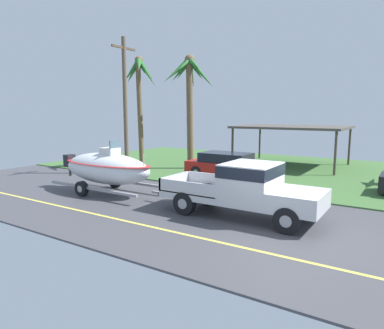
# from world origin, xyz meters

# --- Properties ---
(ground) EXTENTS (36.00, 22.00, 0.11)m
(ground) POSITION_xyz_m (0.00, 8.38, -0.01)
(ground) COLOR #424247
(pickup_truck_towing) EXTENTS (5.74, 1.98, 1.87)m
(pickup_truck_towing) POSITION_xyz_m (-1.07, 0.73, 1.04)
(pickup_truck_towing) COLOR silver
(pickup_truck_towing) RESTS_ON ground
(boat_on_trailer) EXTENTS (6.11, 2.18, 2.35)m
(boat_on_trailer) POSITION_xyz_m (-7.83, 0.73, 1.12)
(boat_on_trailer) COLOR gray
(boat_on_trailer) RESTS_ON ground
(parked_sedan_far) EXTENTS (4.70, 1.83, 1.38)m
(parked_sedan_far) POSITION_xyz_m (-4.87, 6.72, 0.67)
(parked_sedan_far) COLOR #B21E19
(parked_sedan_far) RESTS_ON ground
(carport_awning) EXTENTS (6.80, 5.18, 2.65)m
(carport_awning) POSITION_xyz_m (-3.37, 12.81, 2.53)
(carport_awning) COLOR #4C4238
(carport_awning) RESTS_ON ground
(palm_tree_near_left) EXTENTS (2.59, 2.51, 6.94)m
(palm_tree_near_left) POSITION_xyz_m (-11.20, 6.93, 5.33)
(palm_tree_near_left) COLOR brown
(palm_tree_near_left) RESTS_ON ground
(palm_tree_mid) EXTENTS (3.07, 2.90, 6.95)m
(palm_tree_mid) POSITION_xyz_m (-8.29, 8.13, 5.29)
(palm_tree_mid) COLOR brown
(palm_tree_mid) RESTS_ON ground
(utility_pole) EXTENTS (0.24, 1.80, 7.66)m
(utility_pole) POSITION_xyz_m (-10.53, 4.89, 3.98)
(utility_pole) COLOR brown
(utility_pole) RESTS_ON ground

